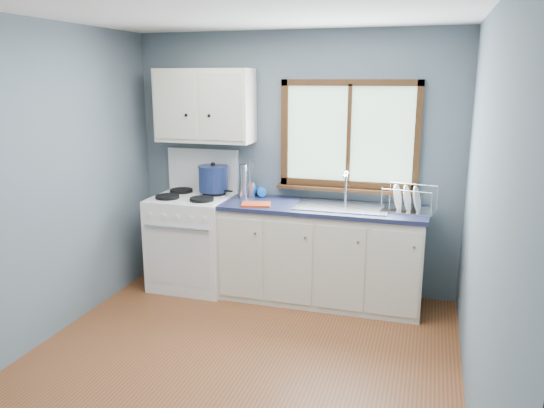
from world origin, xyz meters
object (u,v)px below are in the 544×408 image
(dish_rack, at_px, (408,204))
(gas_range, at_px, (193,239))
(stockpot, at_px, (213,178))
(sink, at_px, (342,214))
(skillet, at_px, (212,189))
(utensil_crock, at_px, (251,189))
(base_cabinets, at_px, (321,258))
(thermos, at_px, (244,182))

(dish_rack, bearing_deg, gas_range, -169.87)
(stockpot, height_order, dish_rack, stockpot)
(stockpot, relative_size, dish_rack, 0.69)
(gas_range, height_order, sink, gas_range)
(skillet, height_order, stockpot, stockpot)
(utensil_crock, bearing_deg, stockpot, -171.19)
(base_cabinets, distance_m, sink, 0.48)
(gas_range, distance_m, skillet, 0.53)
(sink, bearing_deg, skillet, 175.11)
(gas_range, height_order, utensil_crock, gas_range)
(stockpot, relative_size, utensil_crock, 0.93)
(base_cabinets, relative_size, utensil_crock, 5.07)
(skillet, bearing_deg, base_cabinets, 5.20)
(gas_range, height_order, stockpot, gas_range)
(stockpot, height_order, utensil_crock, utensil_crock)
(gas_range, xyz_separation_m, sink, (1.49, 0.02, 0.37))
(stockpot, xyz_separation_m, dish_rack, (1.89, -0.10, -0.11))
(utensil_crock, distance_m, thermos, 0.14)
(sink, distance_m, skillet, 1.33)
(thermos, bearing_deg, gas_range, -169.14)
(gas_range, bearing_deg, sink, 0.71)
(base_cabinets, distance_m, skillet, 1.28)
(skillet, bearing_deg, utensil_crock, 21.62)
(thermos, bearing_deg, utensil_crock, 70.78)
(stockpot, height_order, thermos, stockpot)
(stockpot, bearing_deg, skillet, -111.05)
(gas_range, bearing_deg, utensil_crock, 20.39)
(base_cabinets, xyz_separation_m, utensil_crock, (-0.76, 0.18, 0.59))
(sink, height_order, utensil_crock, utensil_crock)
(skillet, relative_size, utensil_crock, 1.00)
(dish_rack, bearing_deg, base_cabinets, -168.98)
(gas_range, relative_size, skillet, 3.71)
(skillet, bearing_deg, dish_rack, 8.34)
(sink, distance_m, dish_rack, 0.59)
(base_cabinets, height_order, utensil_crock, utensil_crock)
(thermos, xyz_separation_m, dish_rack, (1.56, -0.05, -0.10))
(sink, distance_m, thermos, 1.00)
(gas_range, relative_size, stockpot, 4.02)
(sink, bearing_deg, gas_range, -179.29)
(base_cabinets, height_order, thermos, thermos)
(gas_range, bearing_deg, stockpot, 39.94)
(gas_range, relative_size, thermos, 4.10)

